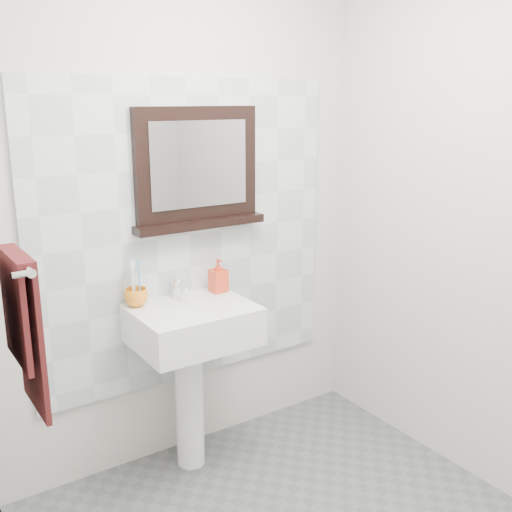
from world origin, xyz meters
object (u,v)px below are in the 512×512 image
Objects in this scene: pedestal_sink at (192,342)px; soap_dispenser at (218,275)px; toothbrush_cup at (136,297)px; hand_towel at (24,321)px; framed_mirror at (197,171)px.

pedestal_sink is 0.36m from soap_dispenser.
soap_dispenser is (0.43, -0.03, 0.04)m from toothbrush_cup.
hand_towel is at bearing -156.83° from soap_dispenser.
framed_mirror is at bearing 127.17° from soap_dispenser.
soap_dispenser is at bearing 26.66° from hand_towel.
framed_mirror is 1.24× the size of hand_towel.
framed_mirror reaches higher than pedestal_sink.
hand_towel is (-1.05, -0.53, 0.15)m from soap_dispenser.
toothbrush_cup is 0.43m from soap_dispenser.
soap_dispenser is at bearing -3.77° from toothbrush_cup.
framed_mirror is (-0.06, 0.08, 0.52)m from soap_dispenser.
toothbrush_cup is 0.67m from framed_mirror.
soap_dispenser is 0.53m from framed_mirror.
hand_towel is at bearing -153.52° from pedestal_sink.
toothbrush_cup is 0.64× the size of soap_dispenser.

